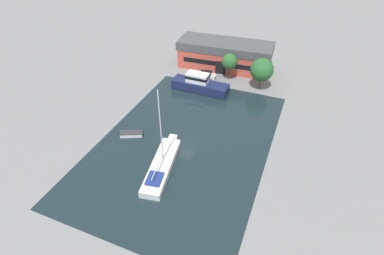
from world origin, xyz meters
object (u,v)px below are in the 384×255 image
Objects in this scene: warehouse_building at (225,55)px; small_dinghy at (131,134)px; parked_car at (205,75)px; quay_tree_by_water at (262,70)px; quay_tree_near_building at (230,62)px; motor_cruiser at (199,84)px; sailboat_moored at (162,165)px.

warehouse_building reaches higher than small_dinghy.
parked_car reaches higher than small_dinghy.
warehouse_building is at bearing 144.99° from quay_tree_by_water.
quay_tree_near_building reaches higher than motor_cruiser.
quay_tree_near_building is at bearing -78.23° from parked_car.
warehouse_building is 3.25× the size of quay_tree_by_water.
motor_cruiser is 19.05m from small_dinghy.
sailboat_moored reaches higher than warehouse_building.
sailboat_moored is at bearing -106.03° from quay_tree_by_water.
motor_cruiser is (0.68, -5.31, 0.54)m from parked_car.
quay_tree_by_water is 12.95m from motor_cruiser.
quay_tree_by_water reaches higher than quay_tree_near_building.
small_dinghy is (-6.68, -30.69, -2.76)m from warehouse_building.
quay_tree_by_water is 12.54m from parked_car.
quay_tree_by_water reaches higher than small_dinghy.
quay_tree_near_building is 8.61m from motor_cruiser.
warehouse_building is 12.59m from motor_cruiser.
small_dinghy is at bearing 165.03° from motor_cruiser.
small_dinghy is (-16.55, -23.77, -3.96)m from quay_tree_by_water.
small_dinghy is at bearing 138.56° from sailboat_moored.
quay_tree_by_water is 0.51× the size of sailboat_moored.
quay_tree_by_water is 0.56× the size of motor_cruiser.
sailboat_moored is at bearing -91.98° from quay_tree_near_building.
motor_cruiser is at bearing 87.29° from sailboat_moored.
parked_car is at bearing 8.14° from motor_cruiser.
small_dinghy is at bearing -106.11° from warehouse_building.
small_dinghy is (-9.33, -25.32, -3.79)m from quay_tree_near_building.
parked_car is 1.22× the size of small_dinghy.
sailboat_moored is (1.60, -35.69, -2.47)m from warehouse_building.
warehouse_building is 12.11m from quay_tree_by_water.
quay_tree_by_water is at bearing 119.85° from small_dinghy.
warehouse_building is at bearing 116.28° from quay_tree_near_building.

